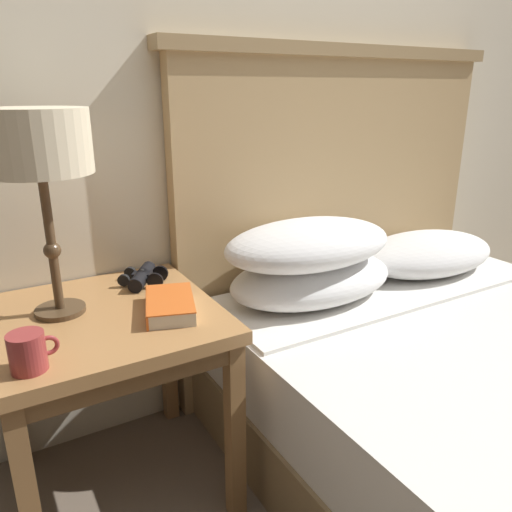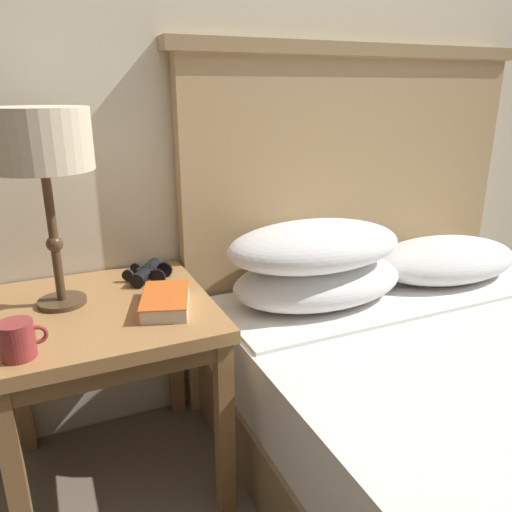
% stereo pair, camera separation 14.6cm
% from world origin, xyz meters
% --- Properties ---
extents(wall_back, '(8.00, 0.06, 2.60)m').
position_xyz_m(wall_back, '(0.00, 0.92, 1.30)').
color(wall_back, beige).
rests_on(wall_back, ground_plane).
extents(nightstand, '(0.58, 0.58, 0.58)m').
position_xyz_m(nightstand, '(-0.65, 0.60, 0.50)').
color(nightstand, '#AD7A47').
rests_on(nightstand, ground_plane).
extents(bed, '(1.42, 1.94, 1.29)m').
position_xyz_m(bed, '(0.32, 0.03, 0.29)').
color(bed, olive).
rests_on(bed, ground_plane).
extents(table_lamp, '(0.25, 0.25, 0.52)m').
position_xyz_m(table_lamp, '(-0.75, 0.66, 1.01)').
color(table_lamp, '#4C3823').
rests_on(table_lamp, nightstand).
extents(book_on_nightstand, '(0.18, 0.24, 0.04)m').
position_xyz_m(book_on_nightstand, '(-0.50, 0.52, 0.60)').
color(book_on_nightstand, silver).
rests_on(book_on_nightstand, nightstand).
extents(binoculars_pair, '(0.16, 0.16, 0.05)m').
position_xyz_m(binoculars_pair, '(-0.49, 0.75, 0.60)').
color(binoculars_pair, black).
rests_on(binoculars_pair, nightstand).
extents(coffee_mug, '(0.10, 0.08, 0.08)m').
position_xyz_m(coffee_mug, '(-0.85, 0.39, 0.62)').
color(coffee_mug, '#993333').
rests_on(coffee_mug, nightstand).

